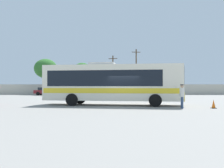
{
  "coord_description": "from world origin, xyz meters",
  "views": [
    {
      "loc": [
        -0.65,
        -20.55,
        1.69
      ],
      "look_at": [
        -0.98,
        2.58,
        1.87
      ],
      "focal_mm": 38.97,
      "sensor_mm": 36.0,
      "label": 1
    }
  ],
  "objects_px": {
    "parked_car_rightmost_white": "(146,91)",
    "utility_pole_far": "(136,71)",
    "roadside_tree_midleft": "(82,71)",
    "traffic_cone_on_apron": "(214,104)",
    "parked_car_leftmost_maroon": "(46,91)",
    "roadside_tree_left": "(46,69)",
    "attendant_by_bus_door": "(182,95)",
    "coach_bus_cream_yellow": "(111,82)",
    "parked_car_third_black": "(113,91)",
    "utility_pole_near": "(113,74)",
    "parked_car_second_grey": "(75,91)"
  },
  "relations": [
    {
      "from": "roadside_tree_midleft",
      "to": "parked_car_third_black",
      "type": "bearing_deg",
      "value": -50.76
    },
    {
      "from": "attendant_by_bus_door",
      "to": "roadside_tree_left",
      "type": "distance_m",
      "value": 36.14
    },
    {
      "from": "parked_car_third_black",
      "to": "utility_pole_far",
      "type": "bearing_deg",
      "value": 50.63
    },
    {
      "from": "coach_bus_cream_yellow",
      "to": "parked_car_leftmost_maroon",
      "type": "relative_size",
      "value": 2.87
    },
    {
      "from": "parked_car_leftmost_maroon",
      "to": "parked_car_third_black",
      "type": "relative_size",
      "value": 0.98
    },
    {
      "from": "utility_pole_near",
      "to": "roadside_tree_midleft",
      "type": "height_order",
      "value": "utility_pole_near"
    },
    {
      "from": "parked_car_rightmost_white",
      "to": "utility_pole_near",
      "type": "height_order",
      "value": "utility_pole_near"
    },
    {
      "from": "parked_car_leftmost_maroon",
      "to": "parked_car_third_black",
      "type": "xyz_separation_m",
      "value": [
        11.97,
        0.31,
        0.02
      ]
    },
    {
      "from": "roadside_tree_midleft",
      "to": "utility_pole_far",
      "type": "bearing_deg",
      "value": -12.0
    },
    {
      "from": "parked_car_leftmost_maroon",
      "to": "parked_car_second_grey",
      "type": "bearing_deg",
      "value": -3.13
    },
    {
      "from": "utility_pole_near",
      "to": "utility_pole_far",
      "type": "xyz_separation_m",
      "value": [
        4.75,
        0.53,
        0.7
      ]
    },
    {
      "from": "roadside_tree_left",
      "to": "roadside_tree_midleft",
      "type": "xyz_separation_m",
      "value": [
        6.94,
        3.28,
        -0.26
      ]
    },
    {
      "from": "parked_car_leftmost_maroon",
      "to": "roadside_tree_left",
      "type": "distance_m",
      "value": 7.01
    },
    {
      "from": "parked_car_second_grey",
      "to": "traffic_cone_on_apron",
      "type": "distance_m",
      "value": 28.8
    },
    {
      "from": "utility_pole_far",
      "to": "traffic_cone_on_apron",
      "type": "distance_m",
      "value": 31.66
    },
    {
      "from": "attendant_by_bus_door",
      "to": "roadside_tree_left",
      "type": "relative_size",
      "value": 0.25
    },
    {
      "from": "coach_bus_cream_yellow",
      "to": "utility_pole_far",
      "type": "relative_size",
      "value": 1.32
    },
    {
      "from": "parked_car_rightmost_white",
      "to": "roadside_tree_left",
      "type": "relative_size",
      "value": 0.58
    },
    {
      "from": "parked_car_rightmost_white",
      "to": "utility_pole_near",
      "type": "relative_size",
      "value": 0.53
    },
    {
      "from": "parked_car_third_black",
      "to": "roadside_tree_midleft",
      "type": "height_order",
      "value": "roadside_tree_midleft"
    },
    {
      "from": "parked_car_rightmost_white",
      "to": "utility_pole_far",
      "type": "relative_size",
      "value": 0.45
    },
    {
      "from": "parked_car_leftmost_maroon",
      "to": "utility_pole_near",
      "type": "height_order",
      "value": "utility_pole_near"
    },
    {
      "from": "coach_bus_cream_yellow",
      "to": "traffic_cone_on_apron",
      "type": "distance_m",
      "value": 8.49
    },
    {
      "from": "coach_bus_cream_yellow",
      "to": "attendant_by_bus_door",
      "type": "xyz_separation_m",
      "value": [
        5.42,
        -2.98,
        -0.96
      ]
    },
    {
      "from": "parked_car_third_black",
      "to": "parked_car_second_grey",
      "type": "bearing_deg",
      "value": -174.86
    },
    {
      "from": "coach_bus_cream_yellow",
      "to": "roadside_tree_midleft",
      "type": "bearing_deg",
      "value": 102.37
    },
    {
      "from": "parked_car_third_black",
      "to": "utility_pole_near",
      "type": "xyz_separation_m",
      "value": [
        -0.04,
        5.21,
        3.31
      ]
    },
    {
      "from": "utility_pole_far",
      "to": "parked_car_leftmost_maroon",
      "type": "bearing_deg",
      "value": -160.06
    },
    {
      "from": "roadside_tree_left",
      "to": "roadside_tree_midleft",
      "type": "height_order",
      "value": "roadside_tree_left"
    },
    {
      "from": "parked_car_third_black",
      "to": "utility_pole_far",
      "type": "xyz_separation_m",
      "value": [
        4.71,
        5.74,
        4.0
      ]
    },
    {
      "from": "roadside_tree_midleft",
      "to": "coach_bus_cream_yellow",
      "type": "bearing_deg",
      "value": -77.63
    },
    {
      "from": "attendant_by_bus_door",
      "to": "parked_car_rightmost_white",
      "type": "relative_size",
      "value": 0.44
    },
    {
      "from": "utility_pole_near",
      "to": "attendant_by_bus_door",
      "type": "bearing_deg",
      "value": -79.8
    },
    {
      "from": "attendant_by_bus_door",
      "to": "coach_bus_cream_yellow",
      "type": "bearing_deg",
      "value": 151.14
    },
    {
      "from": "utility_pole_far",
      "to": "parked_car_third_black",
      "type": "bearing_deg",
      "value": -129.37
    },
    {
      "from": "parked_car_second_grey",
      "to": "parked_car_third_black",
      "type": "bearing_deg",
      "value": 5.14
    },
    {
      "from": "attendant_by_bus_door",
      "to": "roadside_tree_midleft",
      "type": "xyz_separation_m",
      "value": [
        -12.15,
        33.68,
        3.88
      ]
    },
    {
      "from": "parked_car_rightmost_white",
      "to": "utility_pole_near",
      "type": "bearing_deg",
      "value": 135.42
    },
    {
      "from": "parked_car_rightmost_white",
      "to": "utility_pole_far",
      "type": "distance_m",
      "value": 7.68
    },
    {
      "from": "roadside_tree_left",
      "to": "traffic_cone_on_apron",
      "type": "xyz_separation_m",
      "value": [
        21.48,
        -30.32,
        -4.87
      ]
    },
    {
      "from": "attendant_by_bus_door",
      "to": "parked_car_second_grey",
      "type": "distance_m",
      "value": 27.74
    },
    {
      "from": "parked_car_leftmost_maroon",
      "to": "parked_car_second_grey",
      "type": "distance_m",
      "value": 5.3
    },
    {
      "from": "coach_bus_cream_yellow",
      "to": "roadside_tree_left",
      "type": "distance_m",
      "value": 30.81
    },
    {
      "from": "traffic_cone_on_apron",
      "to": "coach_bus_cream_yellow",
      "type": "bearing_deg",
      "value": 159.65
    },
    {
      "from": "roadside_tree_midleft",
      "to": "traffic_cone_on_apron",
      "type": "relative_size",
      "value": 10.38
    },
    {
      "from": "utility_pole_far",
      "to": "roadside_tree_left",
      "type": "bearing_deg",
      "value": -177.3
    },
    {
      "from": "parked_car_third_black",
      "to": "parked_car_rightmost_white",
      "type": "distance_m",
      "value": 5.98
    },
    {
      "from": "utility_pole_far",
      "to": "parked_car_second_grey",
      "type": "bearing_deg",
      "value": -150.9
    },
    {
      "from": "attendant_by_bus_door",
      "to": "roadside_tree_midleft",
      "type": "relative_size",
      "value": 0.27
    },
    {
      "from": "parked_car_rightmost_white",
      "to": "parked_car_third_black",
      "type": "bearing_deg",
      "value": 173.38
    }
  ]
}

